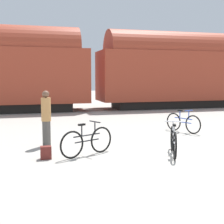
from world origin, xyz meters
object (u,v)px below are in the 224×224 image
(freight_train, at_px, (93,68))
(person_in_tan, at_px, (46,118))
(backpack, at_px, (46,153))
(bicycle_black, at_px, (87,141))
(bicycle_silver, at_px, (173,141))
(bicycle_blue, at_px, (183,123))

(freight_train, xyz_separation_m, person_in_tan, (-3.64, -10.23, -1.87))
(person_in_tan, xyz_separation_m, backpack, (-0.12, -1.60, -0.71))
(bicycle_black, distance_m, backpack, 1.14)
(backpack, bearing_deg, person_in_tan, 85.82)
(freight_train, xyz_separation_m, bicycle_silver, (-0.32, -12.31, -2.37))
(backpack, bearing_deg, freight_train, 72.40)
(bicycle_silver, bearing_deg, person_in_tan, 147.84)
(person_in_tan, distance_m, backpack, 1.76)
(freight_train, bearing_deg, bicycle_blue, -79.84)
(freight_train, bearing_deg, bicycle_black, -102.65)
(bicycle_black, bearing_deg, person_in_tan, 123.35)
(person_in_tan, bearing_deg, backpack, 82.79)
(bicycle_blue, relative_size, bicycle_black, 0.98)
(freight_train, relative_size, bicycle_black, 35.63)
(bicycle_silver, xyz_separation_m, backpack, (-3.43, 0.48, -0.22))
(bicycle_blue, bearing_deg, backpack, -153.68)
(bicycle_blue, bearing_deg, freight_train, 100.16)
(bicycle_silver, height_order, person_in_tan, person_in_tan)
(bicycle_silver, distance_m, person_in_tan, 3.95)
(bicycle_black, bearing_deg, bicycle_silver, -13.68)
(bicycle_blue, distance_m, backpack, 6.02)
(bicycle_black, distance_m, person_in_tan, 1.88)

